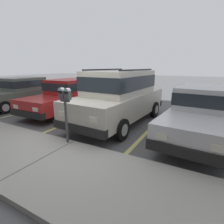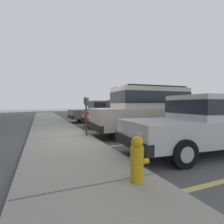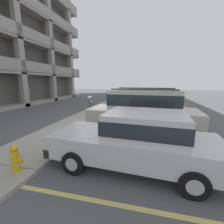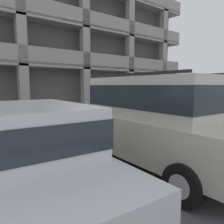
% 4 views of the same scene
% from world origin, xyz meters
% --- Properties ---
extents(ground_plane, '(80.00, 80.00, 0.10)m').
position_xyz_m(ground_plane, '(0.00, 0.00, -0.05)').
color(ground_plane, '#565659').
extents(sidewalk, '(40.00, 2.20, 0.12)m').
position_xyz_m(sidewalk, '(0.00, 1.30, 0.06)').
color(sidewalk, '#9E9B93').
rests_on(sidewalk, ground_plane).
extents(parking_stall_lines, '(12.05, 4.80, 0.01)m').
position_xyz_m(parking_stall_lines, '(1.49, -1.40, 0.00)').
color(parking_stall_lines, '#DBD16B').
rests_on(parking_stall_lines, ground_plane).
extents(silver_suv, '(2.20, 4.88, 2.03)m').
position_xyz_m(silver_suv, '(-0.20, -2.27, 1.09)').
color(silver_suv, beige).
rests_on(silver_suv, ground_plane).
extents(red_sedan, '(2.06, 4.59, 1.54)m').
position_xyz_m(red_sedan, '(-3.04, -2.22, 0.82)').
color(red_sedan, silver).
rests_on(red_sedan, ground_plane).
extents(parking_meter_near, '(0.35, 0.12, 1.48)m').
position_xyz_m(parking_meter_near, '(0.09, 0.35, 1.22)').
color(parking_meter_near, '#47474C').
rests_on(parking_meter_near, sidewalk).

